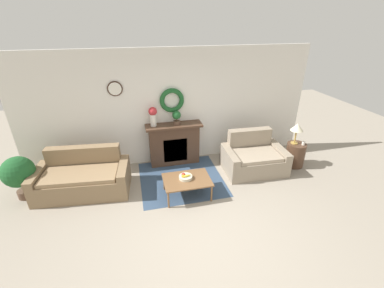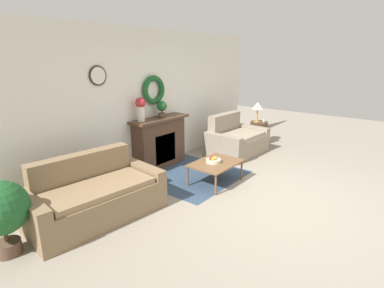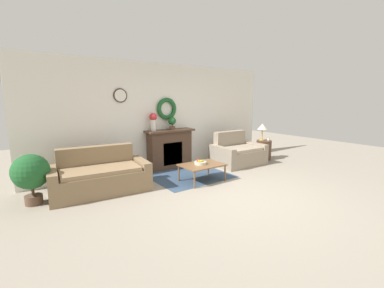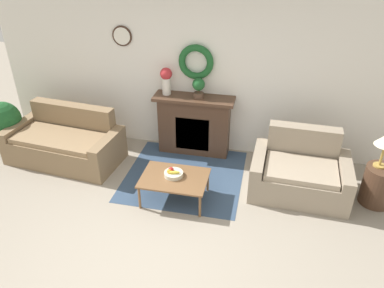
{
  "view_description": "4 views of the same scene",
  "coord_description": "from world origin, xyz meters",
  "views": [
    {
      "loc": [
        -0.88,
        -2.97,
        3.25
      ],
      "look_at": [
        0.24,
        1.64,
        0.9
      ],
      "focal_mm": 24.0,
      "sensor_mm": 36.0,
      "label": 1
    },
    {
      "loc": [
        -4.15,
        -1.61,
        2.19
      ],
      "look_at": [
        -0.22,
        1.51,
        0.71
      ],
      "focal_mm": 28.0,
      "sensor_mm": 36.0,
      "label": 2
    },
    {
      "loc": [
        -3.38,
        -3.18,
        1.83
      ],
      "look_at": [
        -0.07,
        1.41,
        0.81
      ],
      "focal_mm": 24.0,
      "sensor_mm": 36.0,
      "label": 3
    },
    {
      "loc": [
        1.17,
        -2.94,
        3.42
      ],
      "look_at": [
        0.17,
        1.64,
        0.66
      ],
      "focal_mm": 35.0,
      "sensor_mm": 36.0,
      "label": 4
    }
  ],
  "objects": [
    {
      "name": "floor_rug",
      "position": [
        0.02,
        1.76,
        0.0
      ],
      "size": [
        1.8,
        1.77,
        0.01
      ],
      "color": "#334760",
      "rests_on": "ground_plane"
    },
    {
      "name": "wall_back",
      "position": [
        -0.0,
        2.73,
        1.36
      ],
      "size": [
        6.8,
        0.17,
        2.7
      ],
      "color": "white",
      "rests_on": "ground_plane"
    },
    {
      "name": "loveseat_right",
      "position": [
        1.74,
        1.76,
        0.31
      ],
      "size": [
        1.41,
        1.01,
        0.9
      ],
      "rotation": [
        0.0,
        0.0,
        -0.04
      ],
      "color": "gray",
      "rests_on": "ground_plane"
    },
    {
      "name": "couch_left",
      "position": [
        -2.01,
        1.82,
        0.3
      ],
      "size": [
        1.91,
        1.09,
        0.86
      ],
      "rotation": [
        0.0,
        0.0,
        -0.1
      ],
      "color": "#846B4C",
      "rests_on": "ground_plane"
    },
    {
      "name": "vase_on_mantel_left",
      "position": [
        -0.45,
        2.53,
        1.28
      ],
      "size": [
        0.19,
        0.19,
        0.45
      ],
      "color": "silver",
      "rests_on": "fireplace"
    },
    {
      "name": "potted_plant_floor_by_couch",
      "position": [
        -3.15,
        1.87,
        0.56
      ],
      "size": [
        0.61,
        0.61,
        0.89
      ],
      "color": "brown",
      "rests_on": "ground_plane"
    },
    {
      "name": "mug",
      "position": [
        2.91,
        1.62,
        0.62
      ],
      "size": [
        0.07,
        0.07,
        0.09
      ],
      "color": "silver",
      "rests_on": "side_table_by_loveseat"
    },
    {
      "name": "table_lamp",
      "position": [
        2.75,
        1.75,
        0.97
      ],
      "size": [
        0.29,
        0.29,
        0.5
      ],
      "color": "#B28E42",
      "rests_on": "side_table_by_loveseat"
    },
    {
      "name": "fireplace",
      "position": [
        0.01,
        2.52,
        0.52
      ],
      "size": [
        1.31,
        0.41,
        1.02
      ],
      "color": "#4C3323",
      "rests_on": "ground_plane"
    },
    {
      "name": "potted_plant_on_mantel",
      "position": [
        0.08,
        2.51,
        1.21
      ],
      "size": [
        0.2,
        0.2,
        0.32
      ],
      "color": "brown",
      "rests_on": "fireplace"
    },
    {
      "name": "coffee_table",
      "position": [
        0.02,
        1.16,
        0.35
      ],
      "size": [
        0.93,
        0.67,
        0.38
      ],
      "color": "brown",
      "rests_on": "ground_plane"
    },
    {
      "name": "ground_plane",
      "position": [
        0.0,
        0.0,
        0.0
      ],
      "size": [
        16.0,
        16.0,
        0.0
      ],
      "primitive_type": "plane",
      "color": "gray"
    },
    {
      "name": "fruit_bowl",
      "position": [
        -0.01,
        1.19,
        0.42
      ],
      "size": [
        0.27,
        0.27,
        0.12
      ],
      "color": "beige",
      "rests_on": "coffee_table"
    },
    {
      "name": "side_table_by_loveseat",
      "position": [
        2.81,
        1.7,
        0.29
      ],
      "size": [
        0.44,
        0.44,
        0.58
      ],
      "color": "#4C3323",
      "rests_on": "ground_plane"
    }
  ]
}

